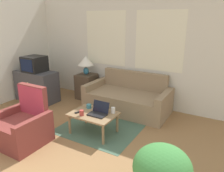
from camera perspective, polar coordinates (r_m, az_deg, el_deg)
wall_back at (r=5.21m, az=5.72°, el=9.28°), size 6.50×0.06×2.60m
rug at (r=4.60m, az=-0.43°, el=-8.84°), size 1.47×2.05×0.01m
couch at (r=5.00m, az=4.25°, el=-3.43°), size 1.87×0.93×0.84m
armchair at (r=4.04m, az=-22.11°, el=-9.85°), size 0.80×0.74×0.94m
tv_dresser at (r=5.84m, az=-19.02°, el=-0.02°), size 1.08×0.54×0.76m
television at (r=5.70m, az=-19.61°, el=5.47°), size 0.49×0.48×0.38m
side_table at (r=5.74m, az=-6.64°, el=-0.09°), size 0.46×0.46×0.65m
table_lamp at (r=5.57m, az=-6.87°, el=6.35°), size 0.40×0.40×0.47m
coffee_table at (r=3.99m, az=-4.87°, el=-7.72°), size 0.82×0.59×0.39m
laptop at (r=3.91m, az=-3.51°, el=-6.69°), size 0.32×0.26×0.22m
cup_navy at (r=4.19m, az=-6.06°, el=-5.26°), size 0.10×0.10×0.08m
cup_yellow at (r=3.95m, az=0.30°, el=-6.34°), size 0.08×0.08×0.11m
cup_white at (r=3.89m, az=-7.94°, el=-6.95°), size 0.08×0.08×0.10m
tv_remote at (r=4.03m, az=-8.65°, el=-6.73°), size 0.10×0.15×0.02m
potted_plant at (r=2.64m, az=12.91°, el=-20.62°), size 0.65×0.65×0.71m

